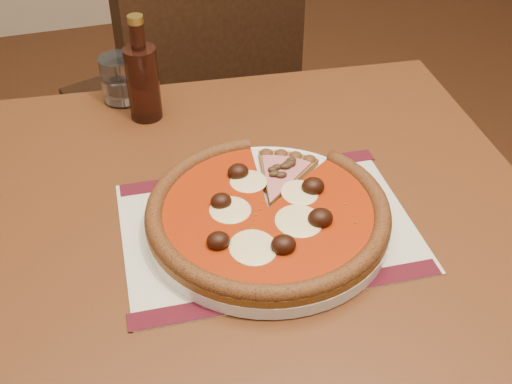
# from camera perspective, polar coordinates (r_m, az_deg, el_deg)

# --- Properties ---
(table) EXTENTS (0.88, 0.88, 0.75)m
(table) POSITION_cam_1_polar(r_m,az_deg,el_deg) (0.95, 0.36, -6.92)
(table) COLOR brown
(table) RESTS_ON ground
(chair_far) EXTENTS (0.58, 0.58, 0.96)m
(chair_far) POSITION_cam_1_polar(r_m,az_deg,el_deg) (1.59, -5.52, 8.99)
(chair_far) COLOR black
(chair_far) RESTS_ON ground
(placemat) EXTENTS (0.40, 0.30, 0.00)m
(placemat) POSITION_cam_1_polar(r_m,az_deg,el_deg) (0.87, 1.04, -3.11)
(placemat) COLOR beige
(placemat) RESTS_ON table
(plate) EXTENTS (0.33, 0.33, 0.02)m
(plate) POSITION_cam_1_polar(r_m,az_deg,el_deg) (0.86, 1.05, -2.61)
(plate) COLOR white
(plate) RESTS_ON placemat
(pizza) EXTENTS (0.32, 0.32, 0.04)m
(pizza) POSITION_cam_1_polar(r_m,az_deg,el_deg) (0.85, 1.06, -1.61)
(pizza) COLOR olive
(pizza) RESTS_ON plate
(ham_slice) EXTENTS (0.10, 0.13, 0.02)m
(ham_slice) POSITION_cam_1_polar(r_m,az_deg,el_deg) (0.92, 2.96, 1.68)
(ham_slice) COLOR olive
(ham_slice) RESTS_ON plate
(water_glass) EXTENTS (0.08, 0.08, 0.08)m
(water_glass) POSITION_cam_1_polar(r_m,az_deg,el_deg) (1.15, -11.98, 9.79)
(water_glass) COLOR white
(water_glass) RESTS_ON table
(bottle) EXTENTS (0.05, 0.05, 0.18)m
(bottle) POSITION_cam_1_polar(r_m,az_deg,el_deg) (1.08, -10.04, 9.83)
(bottle) COLOR #36150D
(bottle) RESTS_ON table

